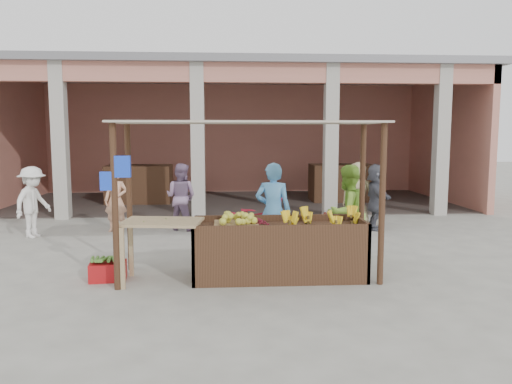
{
  "coord_description": "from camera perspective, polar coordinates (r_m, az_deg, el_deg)",
  "views": [
    {
      "loc": [
        -0.33,
        -7.44,
        2.21
      ],
      "look_at": [
        0.23,
        1.2,
        1.18
      ],
      "focal_mm": 35.0,
      "sensor_mm": 36.0,
      "label": 1
    }
  ],
  "objects": [
    {
      "name": "ground",
      "position": [
        7.77,
        -1.14,
        -9.77
      ],
      "size": [
        60.0,
        60.0,
        0.0
      ],
      "primitive_type": "plane",
      "color": "gray",
      "rests_on": "ground"
    },
    {
      "name": "motorcycle",
      "position": [
        10.25,
        0.23,
        -3.05
      ],
      "size": [
        1.16,
        1.89,
        0.93
      ],
      "primitive_type": "imported",
      "rotation": [
        0.0,
        0.0,
        1.24
      ],
      "color": "#A71428",
      "rests_on": "ground"
    },
    {
      "name": "market_building",
      "position": [
        16.38,
        -2.39,
        8.46
      ],
      "size": [
        14.4,
        6.4,
        4.2
      ],
      "color": "tan",
      "rests_on": "ground"
    },
    {
      "name": "plantain_bundle",
      "position": [
        7.9,
        -16.59,
        -7.4
      ],
      "size": [
        0.43,
        0.3,
        0.09
      ],
      "primitive_type": null,
      "color": "#4C7F2E",
      "rests_on": "red_crate"
    },
    {
      "name": "shopper_e",
      "position": [
        11.62,
        -15.72,
        -0.77
      ],
      "size": [
        0.59,
        0.47,
        1.48
      ],
      "primitive_type": "imported",
      "rotation": [
        0.0,
        0.0,
        -0.1
      ],
      "color": "tan",
      "rests_on": "ground"
    },
    {
      "name": "papaya_pile",
      "position": [
        7.49,
        -10.74,
        -2.49
      ],
      "size": [
        0.69,
        0.39,
        0.2
      ],
      "primitive_type": null,
      "color": "#569731",
      "rests_on": "side_table"
    },
    {
      "name": "melon_tray",
      "position": [
        7.57,
        -2.28,
        -3.33
      ],
      "size": [
        0.66,
        0.58,
        0.18
      ],
      "color": "olive",
      "rests_on": "fruit_stall"
    },
    {
      "name": "vendor_green",
      "position": [
        8.81,
        10.38,
        -2.06
      ],
      "size": [
        0.98,
        0.84,
        1.76
      ],
      "primitive_type": "imported",
      "rotation": [
        0.0,
        0.0,
        3.66
      ],
      "color": "#89C33B",
      "rests_on": "ground"
    },
    {
      "name": "shopper_c",
      "position": [
        11.85,
        11.57,
        0.05
      ],
      "size": [
        0.98,
        0.87,
        1.71
      ],
      "primitive_type": "imported",
      "rotation": [
        0.0,
        0.0,
        2.64
      ],
      "color": "tan",
      "rests_on": "ground"
    },
    {
      "name": "vendor_blue",
      "position": [
        8.62,
        1.97,
        -1.91
      ],
      "size": [
        0.79,
        0.66,
        1.83
      ],
      "primitive_type": "imported",
      "rotation": [
        0.0,
        0.0,
        2.89
      ],
      "color": "#54A2E1",
      "rests_on": "ground"
    },
    {
      "name": "side_table",
      "position": [
        7.53,
        -10.7,
        -4.31
      ],
      "size": [
        1.23,
        0.91,
        0.93
      ],
      "rotation": [
        0.0,
        0.0,
        -0.13
      ],
      "color": "tan",
      "rests_on": "ground"
    },
    {
      "name": "red_crate",
      "position": [
        7.94,
        -16.55,
        -8.66
      ],
      "size": [
        0.57,
        0.43,
        0.28
      ],
      "primitive_type": "cube",
      "rotation": [
        0.0,
        0.0,
        0.11
      ],
      "color": "#AD1215",
      "rests_on": "ground"
    },
    {
      "name": "banana_heap",
      "position": [
        7.67,
        7.23,
        -3.07
      ],
      "size": [
        1.18,
        0.65,
        0.22
      ],
      "primitive_type": null,
      "color": "yellow",
      "rests_on": "fruit_stall"
    },
    {
      "name": "shopper_f",
      "position": [
        11.5,
        -8.58,
        -0.19
      ],
      "size": [
        0.93,
        0.75,
        1.67
      ],
      "primitive_type": "imported",
      "rotation": [
        0.0,
        0.0,
        2.74
      ],
      "color": "gray",
      "rests_on": "ground"
    },
    {
      "name": "shopper_a",
      "position": [
        11.58,
        -24.17,
        -0.76
      ],
      "size": [
        0.85,
        1.16,
        1.63
      ],
      "primitive_type": "imported",
      "rotation": [
        0.0,
        0.0,
        1.22
      ],
      "color": "white",
      "rests_on": "ground"
    },
    {
      "name": "stall_awning",
      "position": [
        7.51,
        -1.31,
        4.97
      ],
      "size": [
        4.09,
        1.35,
        2.39
      ],
      "color": "#4A2E1D",
      "rests_on": "ground"
    },
    {
      "name": "produce_sacks",
      "position": [
        13.27,
        9.07,
        -1.69
      ],
      "size": [
        0.93,
        0.7,
        0.57
      ],
      "color": "maroon",
      "rests_on": "ground"
    },
    {
      "name": "fruit_stall",
      "position": [
        7.7,
        2.6,
        -6.84
      ],
      "size": [
        2.6,
        0.95,
        0.8
      ],
      "primitive_type": "cube",
      "color": "#4A2E1D",
      "rests_on": "ground"
    },
    {
      "name": "berry_heap",
      "position": [
        7.57,
        0.2,
        -3.47
      ],
      "size": [
        0.42,
        0.34,
        0.13
      ],
      "primitive_type": "ellipsoid",
      "color": "maroon",
      "rests_on": "fruit_stall"
    },
    {
      "name": "shopper_d",
      "position": [
        11.75,
        13.58,
        -0.34
      ],
      "size": [
        0.82,
        1.55,
        1.6
      ],
      "primitive_type": "imported",
      "rotation": [
        0.0,
        0.0,
        1.42
      ],
      "color": "#4C4E59",
      "rests_on": "ground"
    }
  ]
}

